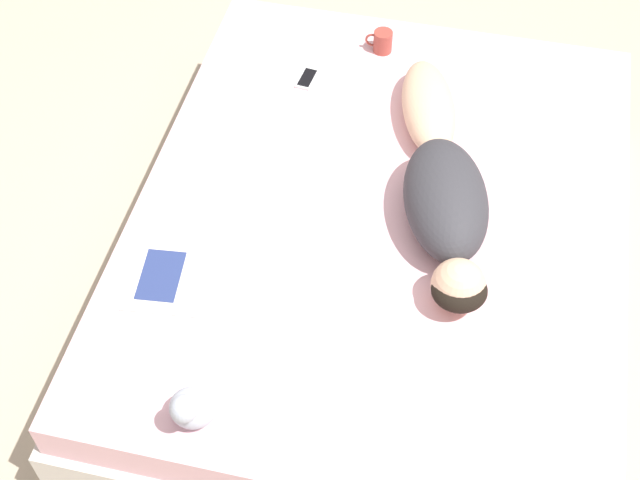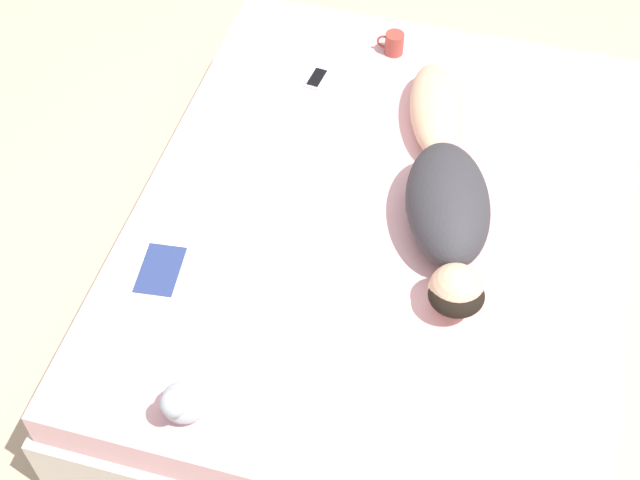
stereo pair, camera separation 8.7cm
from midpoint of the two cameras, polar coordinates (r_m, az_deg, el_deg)
The scene contains 7 objects.
ground_plane at distance 3.65m, azimuth 4.32°, elevation -3.25°, with size 12.00×12.00×0.00m, color #B7A88E.
bed at distance 3.46m, azimuth 4.55°, elevation -0.90°, with size 1.83×2.28×0.49m.
person at distance 3.23m, azimuth 8.80°, elevation 3.23°, with size 0.51×1.26×0.23m.
open_magazine at distance 3.10m, azimuth -7.61°, elevation -2.19°, with size 0.45×0.35×0.01m.
coffee_mug at distance 3.89m, azimuth 5.39°, elevation 12.43°, with size 0.12×0.08×0.10m.
cell_phone at distance 3.77m, azimuth 0.46°, elevation 10.31°, with size 0.08×0.14×0.01m.
plush_toy at distance 2.74m, azimuth -7.93°, elevation -10.29°, with size 0.14×0.16×0.19m.
Camera 2 is at (-0.34, 2.11, 2.96)m, focal length 50.00 mm.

